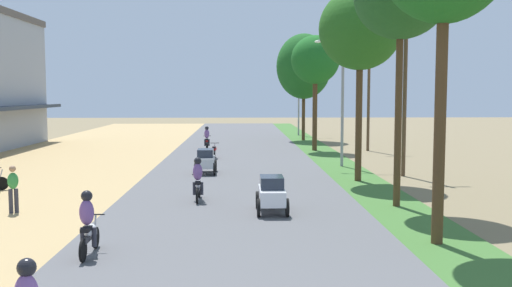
{
  "coord_description": "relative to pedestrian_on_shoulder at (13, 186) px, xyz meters",
  "views": [
    {
      "loc": [
        0.12,
        -6.97,
        4.12
      ],
      "look_at": [
        0.87,
        19.4,
        1.81
      ],
      "focal_mm": 40.64,
      "sensor_mm": 36.0,
      "label": 1
    }
  ],
  "objects": [
    {
      "name": "car_hatchback_silver",
      "position": [
        5.96,
        9.39,
        -0.22
      ],
      "size": [
        1.04,
        2.0,
        1.23
      ],
      "color": "#B7BCC1",
      "rests_on": "road_strip"
    },
    {
      "name": "streetlamp_near",
      "position": [
        13.35,
        12.22,
        3.21
      ],
      "size": [
        3.16,
        0.2,
        7.07
      ],
      "color": "gray",
      "rests_on": "median_strip"
    },
    {
      "name": "motorbike_ahead_fourth",
      "position": [
        6.1,
        16.05,
        -0.39
      ],
      "size": [
        0.54,
        1.8,
        0.94
      ],
      "color": "black",
      "rests_on": "road_strip"
    },
    {
      "name": "utility_pole_near",
      "position": [
        15.79,
        8.7,
        3.3
      ],
      "size": [
        1.8,
        0.2,
        8.16
      ],
      "color": "brown",
      "rests_on": "ground"
    },
    {
      "name": "motorbike_ahead_second",
      "position": [
        3.92,
        -5.36,
        -0.11
      ],
      "size": [
        0.54,
        1.8,
        1.66
      ],
      "color": "black",
      "rests_on": "road_strip"
    },
    {
      "name": "utility_pole_far",
      "position": [
        16.83,
        21.31,
        3.71
      ],
      "size": [
        1.8,
        0.2,
        8.98
      ],
      "color": "brown",
      "rests_on": "ground"
    },
    {
      "name": "median_tree_fourth",
      "position": [
        12.98,
        21.09,
        5.43
      ],
      "size": [
        3.4,
        3.4,
        8.09
      ],
      "color": "#4C351E",
      "rests_on": "median_strip"
    },
    {
      "name": "streetlamp_mid",
      "position": [
        13.35,
        35.92,
        3.74
      ],
      "size": [
        3.16,
        0.2,
        8.09
      ],
      "color": "gray",
      "rests_on": "median_strip"
    },
    {
      "name": "median_tree_third",
      "position": [
        13.16,
        6.85,
        6.02
      ],
      "size": [
        3.76,
        3.76,
        8.82
      ],
      "color": "#4C351E",
      "rests_on": "median_strip"
    },
    {
      "name": "pedestrian_on_shoulder",
      "position": [
        0.0,
        0.0,
        0.0
      ],
      "size": [
        0.43,
        0.4,
        1.62
      ],
      "color": "#33333D",
      "rests_on": "dirt_shoulder"
    },
    {
      "name": "motorbike_ahead_fifth",
      "position": [
        5.32,
        22.04,
        -0.11
      ],
      "size": [
        0.54,
        1.8,
        1.66
      ],
      "color": "black",
      "rests_on": "road_strip"
    },
    {
      "name": "median_tree_fifth",
      "position": [
        13.17,
        30.02,
        5.41
      ],
      "size": [
        4.68,
        4.68,
        9.1
      ],
      "color": "#4C351E",
      "rests_on": "median_strip"
    },
    {
      "name": "car_hatchback_white",
      "position": [
        8.76,
        -0.24,
        -0.22
      ],
      "size": [
        1.04,
        2.0,
        1.23
      ],
      "color": "silver",
      "rests_on": "road_strip"
    },
    {
      "name": "motorbike_ahead_third",
      "position": [
        6.11,
        1.9,
        -0.11
      ],
      "size": [
        0.54,
        1.8,
        1.66
      ],
      "color": "black",
      "rests_on": "road_strip"
    }
  ]
}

